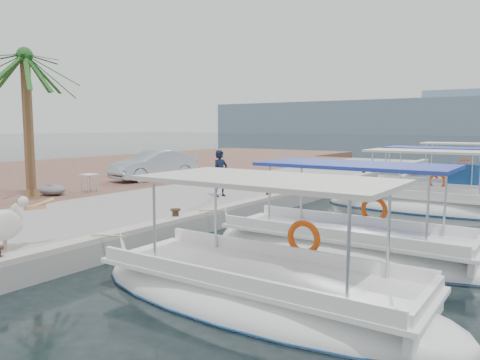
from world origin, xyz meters
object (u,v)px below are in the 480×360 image
(fishing_caique_c, at_px, (422,207))
(date_palm, at_px, (25,57))
(fisherman, at_px, (220,173))
(fishing_caique_d, at_px, (431,195))
(pelican, at_px, (6,224))
(fishing_caique_a, at_px, (259,297))
(parked_car, at_px, (154,165))
(fishing_caique_b, at_px, (346,251))
(fishing_caique_e, at_px, (455,181))

(fishing_caique_c, bearing_deg, date_palm, -144.17)
(fisherman, distance_m, date_palm, 7.99)
(fishing_caique_d, height_order, pelican, fishing_caique_d)
(fishing_caique_a, distance_m, fishing_caique_d, 14.19)
(fishing_caique_a, bearing_deg, fishing_caique_c, 89.62)
(fisherman, bearing_deg, fishing_caique_d, -25.68)
(fishing_caique_c, relative_size, pelican, 5.03)
(fisherman, bearing_deg, fishing_caique_a, -124.72)
(date_palm, distance_m, parked_car, 8.19)
(fishing_caique_a, relative_size, fishing_caique_d, 1.11)
(pelican, relative_size, parked_car, 0.33)
(pelican, bearing_deg, fishing_caique_c, 67.61)
(date_palm, bearing_deg, parked_car, 95.80)
(date_palm, bearing_deg, fishing_caique_a, -14.10)
(fishing_caique_a, height_order, fisherman, fishing_caique_a)
(fishing_caique_a, relative_size, fishing_caique_c, 0.98)
(fishing_caique_c, xyz_separation_m, fishing_caique_d, (-0.31, 2.94, 0.07))
(fishing_caique_b, bearing_deg, fisherman, 151.75)
(fishing_caique_d, bearing_deg, pelican, -107.50)
(fishing_caique_d, relative_size, parked_car, 1.47)
(fishing_caique_b, height_order, parked_car, fishing_caique_b)
(pelican, height_order, parked_car, parked_car)
(fishing_caique_c, distance_m, pelican, 13.88)
(fishing_caique_a, bearing_deg, pelican, -163.33)
(fishing_caique_d, distance_m, pelican, 16.53)
(fishing_caique_e, distance_m, pelican, 22.94)
(fishing_caique_e, height_order, pelican, fishing_caique_e)
(fishing_caique_b, relative_size, fishing_caique_c, 1.00)
(fishing_caique_b, bearing_deg, fishing_caique_e, 91.88)
(fishing_caique_d, bearing_deg, fisherman, -130.19)
(fishing_caique_a, xyz_separation_m, fishing_caique_d, (-0.24, 14.19, 0.07))
(fishing_caique_a, height_order, date_palm, date_palm)
(fishing_caique_c, xyz_separation_m, fisherman, (-6.25, -4.09, 1.24))
(fishing_caique_a, height_order, fishing_caique_e, same)
(fisherman, bearing_deg, parked_car, 80.71)
(fishing_caique_a, xyz_separation_m, fishing_caique_e, (-0.47, 20.87, 0.00))
(fishing_caique_c, distance_m, parked_car, 12.41)
(pelican, bearing_deg, fishing_caique_e, 78.09)
(fishing_caique_a, xyz_separation_m, fisherman, (-6.17, 7.16, 1.24))
(fishing_caique_d, bearing_deg, date_palm, -134.92)
(fisherman, xyz_separation_m, parked_car, (-6.03, 2.66, -0.14))
(fishing_caique_d, relative_size, fishing_caique_e, 1.04)
(fishing_caique_a, distance_m, fishing_caique_b, 3.79)
(fishing_caique_c, distance_m, fishing_caique_d, 2.96)
(parked_car, bearing_deg, fishing_caique_b, -15.36)
(pelican, relative_size, date_palm, 0.24)
(fishing_caique_c, xyz_separation_m, fishing_caique_e, (-0.54, 9.62, 0.00))
(fishing_caique_b, distance_m, pelican, 7.58)
(fishing_caique_e, bearing_deg, pelican, -101.91)
(fishing_caique_b, height_order, fishing_caique_d, same)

